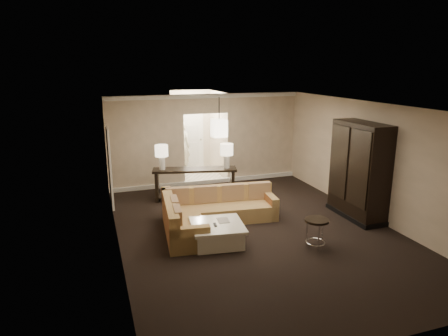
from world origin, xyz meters
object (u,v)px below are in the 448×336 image
object	(u,v)px
console_table	(195,181)
person	(181,144)
armoire	(359,173)
drink_table	(316,227)
coffee_table	(217,233)
sectional_sofa	(209,213)

from	to	relation	value
console_table	person	distance (m)	3.06
armoire	person	size ratio (longest dim) A/B	1.19
drink_table	console_table	bearing A→B (deg)	112.86
drink_table	coffee_table	bearing A→B (deg)	155.76
coffee_table	armoire	xyz separation A→B (m)	(3.72, 0.36, 0.90)
coffee_table	console_table	distance (m)	2.93
console_table	armoire	size ratio (longest dim) A/B	1.00
console_table	person	world-z (taller)	person
person	coffee_table	bearing A→B (deg)	89.03
sectional_sofa	drink_table	world-z (taller)	sectional_sofa
drink_table	person	bearing A→B (deg)	100.72
console_table	person	size ratio (longest dim) A/B	1.19
coffee_table	console_table	size ratio (longest dim) A/B	0.51
coffee_table	sectional_sofa	bearing A→B (deg)	83.79
armoire	person	distance (m)	6.38
coffee_table	console_table	xyz separation A→B (m)	(0.28, 2.90, 0.30)
coffee_table	console_table	world-z (taller)	console_table
sectional_sofa	drink_table	size ratio (longest dim) A/B	4.74
sectional_sofa	drink_table	bearing A→B (deg)	-39.05
coffee_table	drink_table	distance (m)	2.04
sectional_sofa	armoire	bearing A→B (deg)	-2.81
console_table	sectional_sofa	bearing A→B (deg)	-81.67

